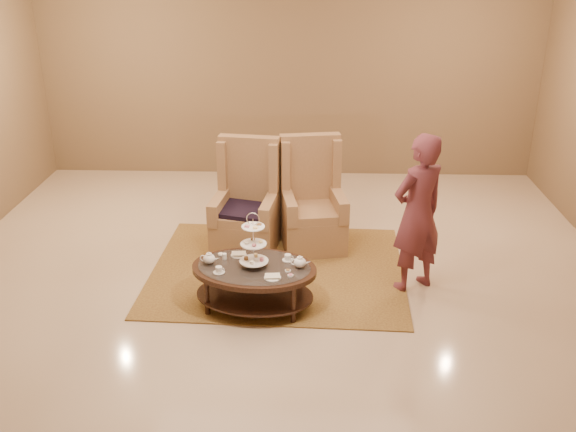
{
  "coord_description": "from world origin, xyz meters",
  "views": [
    {
      "loc": [
        0.35,
        -6.3,
        3.62
      ],
      "look_at": [
        0.12,
        0.2,
        0.83
      ],
      "focal_mm": 40.0,
      "sensor_mm": 36.0,
      "label": 1
    }
  ],
  "objects_px": {
    "person": "(418,214)",
    "armchair_right": "(312,210)",
    "armchair_left": "(247,213)",
    "tea_table": "(254,274)"
  },
  "relations": [
    {
      "from": "tea_table",
      "to": "armchair_right",
      "type": "xyz_separation_m",
      "value": [
        0.6,
        1.59,
        0.07
      ]
    },
    {
      "from": "tea_table",
      "to": "person",
      "type": "xyz_separation_m",
      "value": [
        1.75,
        0.5,
        0.5
      ]
    },
    {
      "from": "tea_table",
      "to": "person",
      "type": "height_order",
      "value": "person"
    },
    {
      "from": "armchair_left",
      "to": "person",
      "type": "height_order",
      "value": "person"
    },
    {
      "from": "person",
      "to": "armchair_right",
      "type": "bearing_deg",
      "value": -75.83
    },
    {
      "from": "tea_table",
      "to": "armchair_left",
      "type": "xyz_separation_m",
      "value": [
        -0.21,
        1.46,
        0.08
      ]
    },
    {
      "from": "tea_table",
      "to": "armchair_right",
      "type": "bearing_deg",
      "value": 76.8
    },
    {
      "from": "armchair_right",
      "to": "tea_table",
      "type": "bearing_deg",
      "value": -120.19
    },
    {
      "from": "armchair_left",
      "to": "armchair_right",
      "type": "relative_size",
      "value": 1.0
    },
    {
      "from": "armchair_left",
      "to": "armchair_right",
      "type": "xyz_separation_m",
      "value": [
        0.82,
        0.14,
        -0.01
      ]
    }
  ]
}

